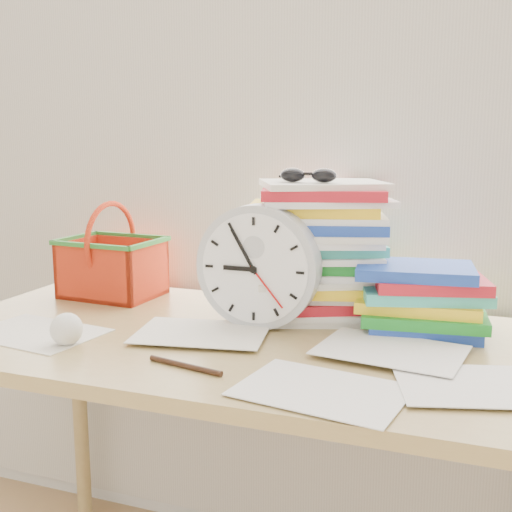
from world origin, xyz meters
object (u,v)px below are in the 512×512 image
at_px(basket, 112,250).
at_px(desk, 243,369).
at_px(paper_stack, 319,249).
at_px(clock, 258,267).
at_px(book_stack, 419,297).

bearing_deg(basket, desk, -21.54).
xyz_separation_m(paper_stack, clock, (-0.10, -0.14, -0.02)).
height_order(desk, basket, basket).
height_order(desk, book_stack, book_stack).
distance_m(book_stack, basket, 0.81).
relative_size(desk, basket, 5.61).
distance_m(paper_stack, basket, 0.57).
xyz_separation_m(clock, basket, (-0.47, 0.14, -0.01)).
bearing_deg(clock, paper_stack, 54.30).
bearing_deg(paper_stack, book_stack, -9.91).
bearing_deg(basket, book_stack, 0.72).
height_order(paper_stack, book_stack, paper_stack).
xyz_separation_m(desk, book_stack, (0.35, 0.18, 0.15)).
height_order(clock, basket, clock).
distance_m(clock, basket, 0.49).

